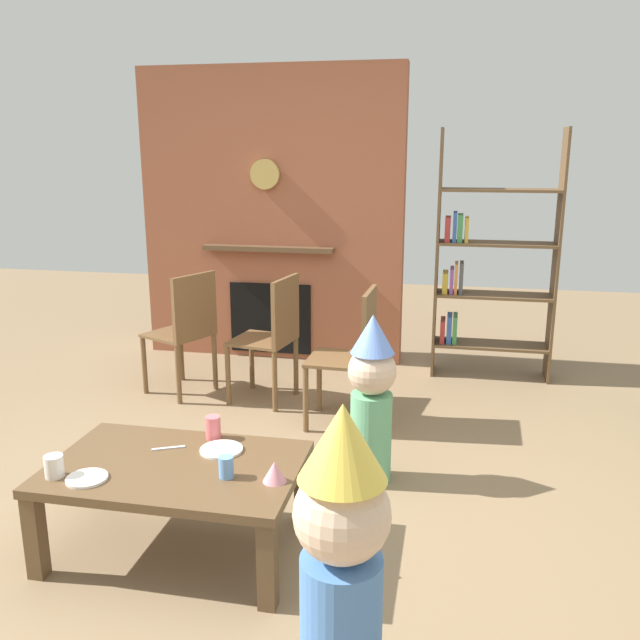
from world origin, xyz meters
name	(u,v)px	position (x,y,z in m)	size (l,w,h in m)	color
ground_plane	(274,518)	(0.00, 0.00, 0.00)	(12.00, 12.00, 0.00)	#846B4C
brick_fireplace_feature	(272,218)	(-0.71, 2.60, 1.19)	(2.20, 0.28, 2.40)	#935138
bookshelf	(484,266)	(1.03, 2.40, 0.87)	(0.90, 0.28, 1.90)	brown
coffee_table	(176,476)	(-0.35, -0.33, 0.35)	(1.09, 0.70, 0.42)	brown
paper_cup_near_left	(54,466)	(-0.79, -0.54, 0.46)	(0.08, 0.08, 0.09)	silver
paper_cup_near_right	(213,427)	(-0.28, -0.04, 0.47)	(0.07, 0.07, 0.11)	#E5666B
paper_cup_center	(226,467)	(-0.09, -0.40, 0.46)	(0.06, 0.06, 0.09)	#669EE0
paper_plate_front	(87,478)	(-0.65, -0.54, 0.42)	(0.17, 0.17, 0.01)	white
paper_plate_rear	(221,450)	(-0.19, -0.17, 0.42)	(0.19, 0.19, 0.01)	white
birthday_cake_slice	(275,471)	(0.12, -0.39, 0.46)	(0.10, 0.10, 0.09)	pink
table_fork	(169,448)	(-0.44, -0.19, 0.42)	(0.15, 0.02, 0.01)	silver
child_with_cone_hat	(342,560)	(0.52, -1.08, 0.56)	(0.29, 0.29, 1.05)	#4C7FC6
child_in_pink	(372,395)	(0.41, 0.48, 0.49)	(0.26, 0.26, 0.92)	#66B27F
dining_chair_left	(187,327)	(-1.06, 1.53, 0.51)	(0.53, 0.53, 0.90)	brown
dining_chair_middle	(274,332)	(-0.41, 1.52, 0.51)	(0.46, 0.46, 0.90)	brown
dining_chair_right	(354,350)	(0.21, 1.21, 0.51)	(0.41, 0.41, 0.90)	brown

